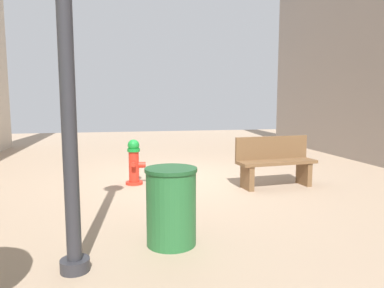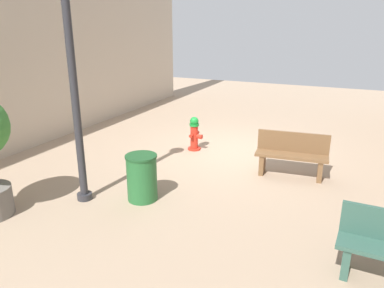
# 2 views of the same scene
# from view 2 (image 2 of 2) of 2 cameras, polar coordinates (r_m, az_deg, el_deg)

# --- Properties ---
(ground_plane) EXTENTS (23.40, 23.40, 0.00)m
(ground_plane) POSITION_cam_2_polar(r_m,az_deg,el_deg) (9.71, 6.49, -1.13)
(ground_plane) COLOR tan
(fire_hydrant) EXTENTS (0.40, 0.42, 0.88)m
(fire_hydrant) POSITION_cam_2_polar(r_m,az_deg,el_deg) (9.65, 0.38, 1.63)
(fire_hydrant) COLOR red
(fire_hydrant) RESTS_ON ground_plane
(bench_near) EXTENTS (1.56, 0.59, 0.95)m
(bench_near) POSITION_cam_2_polar(r_m,az_deg,el_deg) (8.28, 15.12, -1.53)
(bench_near) COLOR brown
(bench_near) RESTS_ON ground_plane
(street_lamp) EXTENTS (0.36, 0.36, 4.27)m
(street_lamp) POSITION_cam_2_polar(r_m,az_deg,el_deg) (6.70, -18.16, 12.46)
(street_lamp) COLOR #2D2D33
(street_lamp) RESTS_ON ground_plane
(trash_bin) EXTENTS (0.59, 0.59, 0.89)m
(trash_bin) POSITION_cam_2_polar(r_m,az_deg,el_deg) (6.99, -7.73, -5.13)
(trash_bin) COLOR #266633
(trash_bin) RESTS_ON ground_plane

